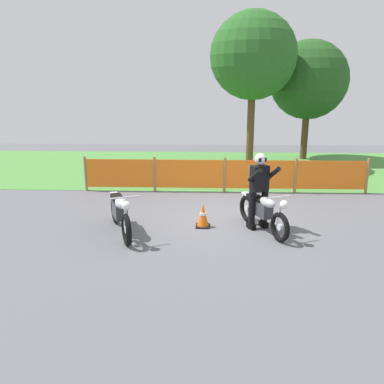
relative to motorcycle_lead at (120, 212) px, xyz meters
The scene contains 9 objects.
ground 2.65m from the motorcycle_lead, 24.68° to the left, with size 24.00×24.00×0.02m, color #5B5B60.
grass_verge 7.47m from the motorcycle_lead, 71.53° to the left, with size 24.00×7.15×0.01m, color #4C8C3D.
barrier_fence 4.22m from the motorcycle_lead, 55.99° to the left, with size 8.39×0.08×1.05m.
tree_leftmost 9.05m from the motorcycle_lead, 65.03° to the left, with size 3.21×3.21×5.73m.
tree_near_left 11.21m from the motorcycle_lead, 56.70° to the left, with size 3.18×3.18×4.87m.
motorcycle_lead is the anchor object (origin of this frame).
motorcycle_trailing 3.08m from the motorcycle_lead, ahead, with size 0.95×1.86×0.94m.
rider_trailing 3.05m from the motorcycle_lead, ahead, with size 0.69×0.78×1.69m.
traffic_cone 1.84m from the motorcycle_lead, 15.35° to the left, with size 0.32×0.32×0.53m.
Camera 1 is at (-0.52, -9.12, 3.12)m, focal length 37.36 mm.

